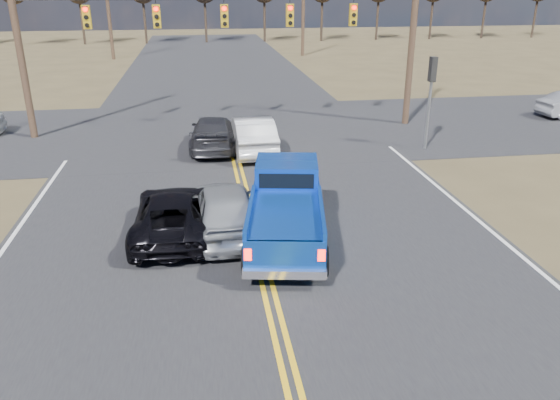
{
  "coord_description": "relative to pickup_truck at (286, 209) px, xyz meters",
  "views": [
    {
      "loc": [
        -1.38,
        -8.04,
        6.73
      ],
      "look_at": [
        0.56,
        4.87,
        1.5
      ],
      "focal_mm": 35.0,
      "sensor_mm": 36.0,
      "label": 1
    }
  ],
  "objects": [
    {
      "name": "treeline",
      "position": [
        -0.83,
        21.45,
        4.75
      ],
      "size": [
        87.0,
        117.8,
        7.4
      ],
      "color": "#33261C",
      "rests_on": "ground"
    },
    {
      "name": "utility_poles",
      "position": [
        -0.83,
        11.49,
        4.27
      ],
      "size": [
        19.6,
        58.32,
        10.0
      ],
      "color": "#473323",
      "rests_on": "ground"
    },
    {
      "name": "road_main",
      "position": [
        -0.83,
        4.49,
        -0.96
      ],
      "size": [
        14.0,
        120.0,
        0.02
      ],
      "primitive_type": "cube",
      "color": "#28282B",
      "rests_on": "ground"
    },
    {
      "name": "dgrey_car_queue",
      "position": [
        -1.63,
        9.49,
        -0.27
      ],
      "size": [
        2.3,
        4.88,
        1.37
      ],
      "primitive_type": "imported",
      "rotation": [
        0.0,
        0.0,
        3.06
      ],
      "color": "#303035",
      "rests_on": "ground"
    },
    {
      "name": "white_car_queue",
      "position": [
        -0.03,
        8.71,
        -0.19
      ],
      "size": [
        1.71,
        4.67,
        1.53
      ],
      "primitive_type": "imported",
      "rotation": [
        0.0,
        0.0,
        3.16
      ],
      "color": "silver",
      "rests_on": "ground"
    },
    {
      "name": "black_suv",
      "position": [
        -3.09,
        0.9,
        -0.32
      ],
      "size": [
        2.28,
        4.66,
        1.27
      ],
      "primitive_type": "imported",
      "rotation": [
        0.0,
        0.0,
        3.1
      ],
      "color": "black",
      "rests_on": "ground"
    },
    {
      "name": "road_cross",
      "position": [
        -0.83,
        12.49,
        -0.96
      ],
      "size": [
        120.0,
        12.0,
        0.02
      ],
      "primitive_type": "cube",
      "color": "#28282B",
      "rests_on": "ground"
    },
    {
      "name": "signal_gantry",
      "position": [
        -0.33,
        12.28,
        4.11
      ],
      "size": [
        19.6,
        4.83,
        10.0
      ],
      "color": "#473323",
      "rests_on": "ground"
    },
    {
      "name": "ground",
      "position": [
        -0.83,
        -5.51,
        -0.96
      ],
      "size": [
        160.0,
        160.0,
        0.0
      ],
      "primitive_type": "plane",
      "color": "brown",
      "rests_on": "ground"
    },
    {
      "name": "pickup_truck",
      "position": [
        0.0,
        0.0,
        0.0
      ],
      "size": [
        2.81,
        5.5,
        1.97
      ],
      "rotation": [
        0.0,
        0.0,
        -0.17
      ],
      "color": "black",
      "rests_on": "ground"
    },
    {
      "name": "silver_suv",
      "position": [
        -1.63,
        0.84,
        -0.21
      ],
      "size": [
        1.93,
        4.45,
        1.5
      ],
      "primitive_type": "imported",
      "rotation": [
        0.0,
        0.0,
        3.18
      ],
      "color": "#A0A4A8",
      "rests_on": "ground"
    }
  ]
}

